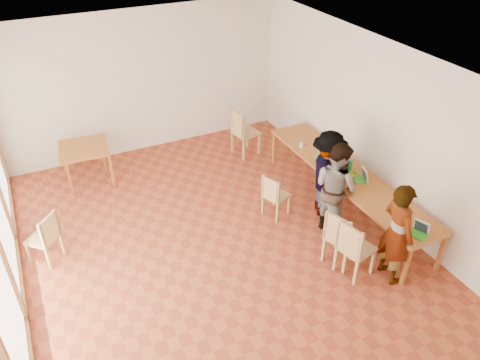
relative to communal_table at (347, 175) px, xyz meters
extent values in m
plane|color=#A24827|center=(-2.50, -0.24, -0.70)|extent=(8.00, 8.00, 0.00)
cube|color=beige|center=(-2.50, 3.76, 0.80)|extent=(6.00, 0.10, 3.00)
cube|color=beige|center=(0.50, -0.24, 0.80)|extent=(0.10, 8.00, 3.00)
cube|color=white|center=(-2.50, -0.24, 2.32)|extent=(6.00, 8.00, 0.04)
cube|color=#A85B25|center=(0.00, 0.00, 0.02)|extent=(0.80, 4.00, 0.05)
cube|color=#A85B25|center=(-0.34, -1.94, -0.35)|extent=(0.06, 0.06, 0.70)
cube|color=#A85B25|center=(-0.34, 1.94, -0.35)|extent=(0.06, 0.06, 0.70)
cube|color=#A85B25|center=(0.34, -1.94, -0.35)|extent=(0.06, 0.06, 0.70)
cube|color=#A85B25|center=(0.34, 1.94, -0.35)|extent=(0.06, 0.06, 0.70)
cube|color=#A85B25|center=(-3.97, 2.96, 0.02)|extent=(0.90, 0.90, 0.05)
cube|color=#A85B25|center=(-4.36, 2.57, -0.35)|extent=(0.05, 0.05, 0.70)
cube|color=#A85B25|center=(-4.36, 3.35, -0.35)|extent=(0.05, 0.05, 0.70)
cube|color=#A85B25|center=(-3.58, 2.57, -0.35)|extent=(0.05, 0.05, 0.70)
cube|color=#A85B25|center=(-3.58, 3.35, -0.35)|extent=(0.05, 0.05, 0.70)
cube|color=tan|center=(-0.84, -1.40, -0.23)|extent=(0.55, 0.55, 0.04)
cube|color=tan|center=(-1.04, -1.45, 0.03)|extent=(0.14, 0.46, 0.48)
cube|color=tan|center=(-0.86, -1.11, -0.24)|extent=(0.58, 0.58, 0.04)
cube|color=tan|center=(-1.06, -1.18, 0.02)|extent=(0.19, 0.44, 0.48)
cube|color=tan|center=(-1.18, 0.39, -0.31)|extent=(0.50, 0.50, 0.04)
cube|color=tan|center=(-1.34, 0.33, -0.09)|extent=(0.17, 0.37, 0.40)
cube|color=tan|center=(-0.69, 2.57, -0.21)|extent=(0.56, 0.56, 0.05)
cube|color=tan|center=(-0.90, 2.53, 0.07)|extent=(0.13, 0.48, 0.51)
cube|color=tan|center=(-5.00, 0.93, -0.28)|extent=(0.58, 0.58, 0.04)
cube|color=tan|center=(-4.87, 0.80, -0.05)|extent=(0.31, 0.32, 0.43)
imported|color=gray|center=(-0.41, -1.70, 0.12)|extent=(0.43, 0.62, 1.65)
imported|color=gray|center=(-0.51, -0.35, 0.12)|extent=(0.73, 0.88, 1.64)
imported|color=gray|center=(-0.39, 0.07, 0.10)|extent=(0.94, 1.18, 1.60)
cube|color=green|center=(-0.11, -1.80, 0.06)|extent=(0.27, 0.32, 0.03)
cube|color=white|center=(-0.02, -1.76, 0.16)|extent=(0.16, 0.25, 0.22)
cube|color=green|center=(0.05, -0.26, 0.06)|extent=(0.27, 0.31, 0.03)
cube|color=white|center=(0.14, -0.29, 0.16)|extent=(0.16, 0.26, 0.22)
cube|color=green|center=(-0.13, 0.64, 0.06)|extent=(0.22, 0.26, 0.02)
cube|color=white|center=(-0.06, 0.67, 0.14)|extent=(0.13, 0.20, 0.18)
imported|color=gold|center=(0.00, -0.14, 0.10)|extent=(0.16, 0.16, 0.10)
cylinder|color=#1A833F|center=(0.01, -0.04, 0.19)|extent=(0.07, 0.07, 0.28)
cylinder|color=silver|center=(-0.22, 1.14, 0.09)|extent=(0.07, 0.07, 0.09)
cylinder|color=white|center=(-0.24, 0.19, 0.08)|extent=(0.08, 0.08, 0.06)
cube|color=#D22F56|center=(-0.09, 1.18, 0.05)|extent=(0.05, 0.10, 0.01)
cube|color=black|center=(0.09, 0.32, 0.09)|extent=(0.16, 0.26, 0.09)
camera|label=1|loc=(-4.68, -5.35, 4.42)|focal=35.00mm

